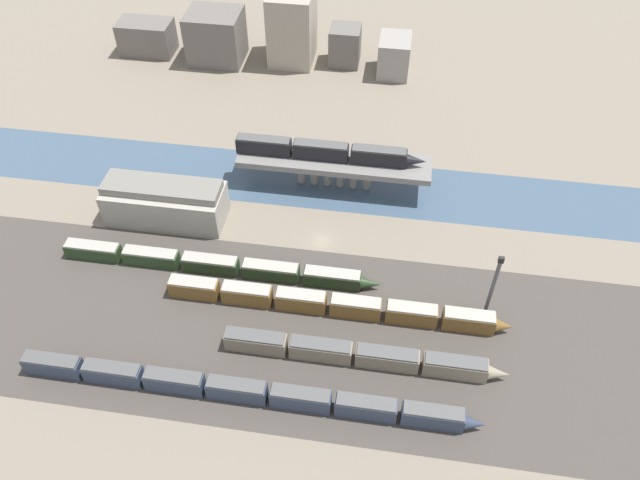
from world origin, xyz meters
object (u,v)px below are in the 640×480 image
warehouse_building (165,202)px  train_yard_mid (361,355)px  train_yard_near (243,391)px  signal_tower (493,286)px  train_on_bridge (327,151)px  train_yard_far (334,305)px  train_yard_outer (217,265)px

warehouse_building → train_yard_mid: bearing=-34.0°
train_yard_near → signal_tower: size_ratio=5.12×
train_on_bridge → train_yard_far: (6.66, -37.01, -7.40)m
signal_tower → train_on_bridge: bearing=137.2°
train_yard_outer → warehouse_building: 20.61m
train_yard_near → train_on_bridge: bearing=83.9°
train_yard_far → warehouse_building: 44.86m
train_yard_outer → signal_tower: 54.03m
train_on_bridge → train_yard_far: 38.33m
train_on_bridge → signal_tower: (35.52, -32.88, -1.47)m
train_yard_outer → train_yard_far: bearing=-15.3°
train_yard_near → signal_tower: bearing=30.8°
signal_tower → warehouse_building: bearing=166.5°
warehouse_building → train_yard_far: bearing=-27.3°
train_on_bridge → train_yard_mid: bearing=-74.8°
train_on_bridge → train_yard_near: (-6.16, -57.69, -7.37)m
warehouse_building → signal_tower: bearing=-13.5°
train_yard_outer → train_yard_mid: bearing=-29.1°
train_yard_mid → signal_tower: (22.60, 14.60, 5.99)m
train_yard_near → train_yard_mid: bearing=28.1°
train_on_bridge → signal_tower: size_ratio=2.74×
signal_tower → train_yard_mid: bearing=-147.1°
train_yard_mid → train_yard_outer: (-31.01, 17.23, -0.23)m
train_yard_outer → warehouse_building: (-15.04, 13.81, 2.81)m
train_on_bridge → train_yard_mid: 49.77m
train_yard_mid → train_yard_far: train_yard_far is taller
train_on_bridge → train_yard_far: size_ratio=0.65×
train_on_bridge → warehouse_building: train_on_bridge is taller
signal_tower → train_yard_far: bearing=-171.8°
train_yard_outer → warehouse_building: warehouse_building is taller
train_yard_far → train_yard_outer: train_yard_far is taller
train_yard_mid → train_yard_outer: 35.48m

